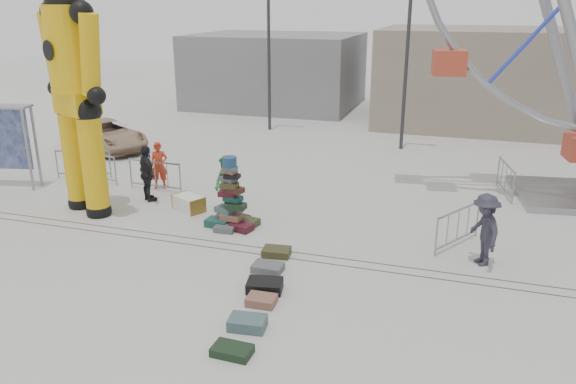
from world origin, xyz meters
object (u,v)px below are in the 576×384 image
(barricade_wheel_back, at_px, (506,179))
(barricade_dummy_b, at_px, (95,167))
(pedestrian_red, at_px, (159,165))
(parked_suv, at_px, (106,135))
(lamp_post_left, at_px, (271,41))
(pedestrian_grey, at_px, (484,230))
(crash_test_dummy, at_px, (75,84))
(barricade_dummy_c, at_px, (155,176))
(barricade_wheel_front, at_px, (458,227))
(pedestrian_green, at_px, (227,185))
(barricade_dummy_a, at_px, (83,164))
(steamer_trunk, at_px, (189,203))
(lamp_post_right, at_px, (410,47))
(pedestrian_black, at_px, (147,174))
(suitcase_tower, at_px, (231,207))

(barricade_wheel_back, bearing_deg, barricade_dummy_b, -89.97)
(pedestrian_red, distance_m, parked_suv, 6.65)
(lamp_post_left, height_order, barricade_dummy_b, lamp_post_left)
(pedestrian_grey, bearing_deg, pedestrian_red, -129.58)
(crash_test_dummy, height_order, barricade_dummy_b, crash_test_dummy)
(barricade_dummy_c, relative_size, barricade_wheel_front, 1.00)
(pedestrian_green, bearing_deg, barricade_wheel_front, 23.83)
(lamp_post_left, distance_m, barricade_wheel_back, 13.83)
(barricade_dummy_a, bearing_deg, steamer_trunk, -37.11)
(lamp_post_right, bearing_deg, pedestrian_black, -127.29)
(pedestrian_red, height_order, pedestrian_grey, pedestrian_grey)
(lamp_post_right, relative_size, steamer_trunk, 7.81)
(barricade_dummy_b, relative_size, pedestrian_green, 1.11)
(suitcase_tower, xyz_separation_m, pedestrian_black, (-3.53, 1.25, 0.35))
(crash_test_dummy, bearing_deg, barricade_dummy_b, 145.97)
(barricade_wheel_front, xyz_separation_m, barricade_wheel_back, (1.43, 4.97, 0.00))
(suitcase_tower, xyz_separation_m, pedestrian_grey, (7.03, -0.39, 0.33))
(barricade_dummy_a, relative_size, barricade_dummy_b, 1.00)
(barricade_dummy_b, relative_size, pedestrian_red, 1.19)
(barricade_dummy_b, xyz_separation_m, pedestrian_red, (2.65, 0.04, 0.29))
(barricade_dummy_a, distance_m, pedestrian_red, 3.36)
(lamp_post_right, xyz_separation_m, barricade_wheel_front, (2.64, -10.25, -3.93))
(pedestrian_red, xyz_separation_m, parked_suv, (-5.15, 4.21, -0.19))
(pedestrian_black, distance_m, pedestrian_grey, 10.69)
(barricade_wheel_back, height_order, pedestrian_green, pedestrian_green)
(barricade_wheel_front, height_order, barricade_wheel_back, same)
(lamp_post_left, xyz_separation_m, barricade_wheel_front, (9.64, -12.25, -3.93))
(crash_test_dummy, xyz_separation_m, barricade_dummy_c, (0.97, 2.44, -3.47))
(steamer_trunk, distance_m, pedestrian_red, 2.72)
(pedestrian_black, relative_size, pedestrian_grey, 1.01)
(barricade_dummy_b, xyz_separation_m, pedestrian_grey, (13.53, -2.89, 0.39))
(crash_test_dummy, distance_m, pedestrian_red, 4.30)
(lamp_post_left, relative_size, barricade_wheel_back, 4.00)
(lamp_post_right, height_order, pedestrian_grey, lamp_post_right)
(suitcase_tower, bearing_deg, pedestrian_black, 167.19)
(lamp_post_right, xyz_separation_m, barricade_dummy_a, (-10.95, -8.08, -3.93))
(lamp_post_left, xyz_separation_m, pedestrian_red, (-0.61, -10.27, -3.64))
(pedestrian_red, bearing_deg, lamp_post_left, 63.97)
(pedestrian_black, bearing_deg, steamer_trunk, -155.58)
(barricade_dummy_c, bearing_deg, steamer_trunk, -33.38)
(pedestrian_grey, bearing_deg, steamer_trunk, -122.23)
(lamp_post_right, distance_m, pedestrian_green, 11.30)
(suitcase_tower, bearing_deg, barricade_wheel_back, 41.82)
(barricade_dummy_c, distance_m, pedestrian_green, 3.52)
(lamp_post_right, height_order, barricade_dummy_a, lamp_post_right)
(crash_test_dummy, bearing_deg, parked_suv, 145.21)
(steamer_trunk, xyz_separation_m, pedestrian_grey, (8.87, -1.20, 0.70))
(barricade_dummy_c, relative_size, pedestrian_grey, 1.07)
(suitcase_tower, xyz_separation_m, pedestrian_red, (-3.85, 2.55, 0.24))
(lamp_post_left, relative_size, barricade_dummy_c, 4.00)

